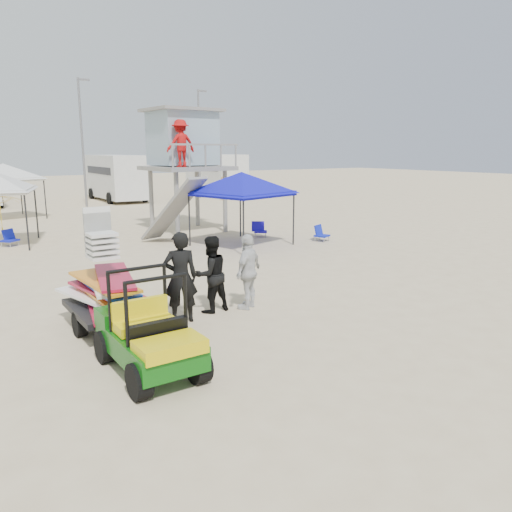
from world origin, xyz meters
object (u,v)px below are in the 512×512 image
lifeguard_tower (183,143)px  man_left (181,277)px  canopy_blue (241,176)px  utility_cart (148,328)px  surf_trailer (105,288)px

lifeguard_tower → man_left: bearing=-115.6°
man_left → canopy_blue: size_ratio=0.53×
lifeguard_tower → canopy_blue: bearing=-85.6°
man_left → lifeguard_tower: (5.34, 11.18, 2.94)m
utility_cart → man_left: (1.52, 2.03, 0.20)m
utility_cart → man_left: 2.54m
surf_trailer → canopy_blue: (7.20, 6.49, 1.75)m
man_left → lifeguard_tower: lifeguard_tower is taller
utility_cart → man_left: bearing=53.2°
lifeguard_tower → canopy_blue: lifeguard_tower is taller
utility_cart → lifeguard_tower: 15.21m
utility_cart → canopy_blue: bearing=50.8°
surf_trailer → lifeguard_tower: size_ratio=0.47×
utility_cart → surf_trailer: 2.33m
lifeguard_tower → surf_trailer: bearing=-122.2°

